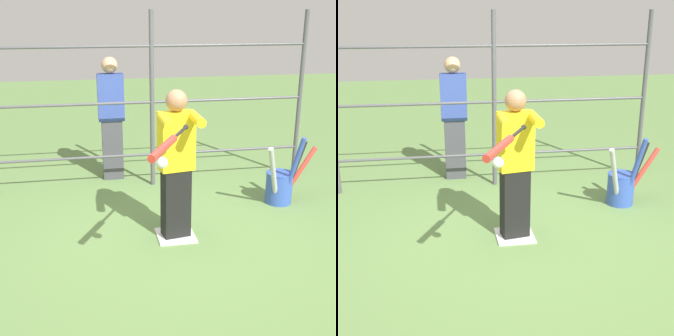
{
  "view_description": "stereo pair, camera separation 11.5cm",
  "coord_description": "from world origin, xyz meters",
  "views": [
    {
      "loc": [
        0.91,
        4.44,
        2.33
      ],
      "look_at": [
        0.15,
        0.38,
        0.91
      ],
      "focal_mm": 50.0,
      "sensor_mm": 36.0,
      "label": 1
    },
    {
      "loc": [
        0.8,
        4.46,
        2.33
      ],
      "look_at": [
        0.15,
        0.38,
        0.91
      ],
      "focal_mm": 50.0,
      "sensor_mm": 36.0,
      "label": 2
    }
  ],
  "objects": [
    {
      "name": "ground_plane",
      "position": [
        0.0,
        0.0,
        0.0
      ],
      "size": [
        24.0,
        24.0,
        0.0
      ],
      "primitive_type": "plane",
      "color": "#608447"
    },
    {
      "name": "home_plate",
      "position": [
        0.0,
        0.0,
        0.01
      ],
      "size": [
        0.4,
        0.4,
        0.02
      ],
      "color": "white",
      "rests_on": "ground"
    },
    {
      "name": "fence_backstop",
      "position": [
        0.0,
        -1.6,
        1.16
      ],
      "size": [
        4.23,
        0.06,
        2.32
      ],
      "color": "#4C4C51",
      "rests_on": "ground"
    },
    {
      "name": "batter",
      "position": [
        0.0,
        0.02,
        0.86
      ],
      "size": [
        0.4,
        0.57,
        1.58
      ],
      "color": "black",
      "rests_on": "ground"
    },
    {
      "name": "baseball_bat_swinging",
      "position": [
        0.27,
        0.9,
        1.29
      ],
      "size": [
        0.49,
        0.82,
        0.09
      ],
      "color": "black"
    },
    {
      "name": "softball_in_flight",
      "position": [
        0.31,
        0.94,
        1.16
      ],
      "size": [
        0.1,
        0.1,
        0.1
      ],
      "color": "white"
    },
    {
      "name": "bat_bucket",
      "position": [
        -1.48,
        -0.66,
        0.25
      ],
      "size": [
        0.9,
        0.6,
        0.91
      ],
      "color": "#3351B2",
      "rests_on": "ground"
    },
    {
      "name": "bystander_behind_fence",
      "position": [
        0.52,
        -1.97,
        0.9
      ],
      "size": [
        0.36,
        0.22,
        1.72
      ],
      "color": "#3F3F47",
      "rests_on": "ground"
    }
  ]
}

